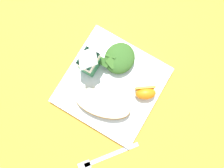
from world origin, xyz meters
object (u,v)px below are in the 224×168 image
green_salad_pile (119,58)px  metal_fork (103,158)px  cheesy_pizza_bread (103,104)px  white_plate (112,85)px  orange_wedge_front (146,93)px  milk_carton (89,61)px

green_salad_pile → metal_fork: 0.30m
metal_fork → cheesy_pizza_bread: bearing=31.5°
white_plate → cheesy_pizza_bread: 0.07m
green_salad_pile → metal_fork: green_salad_pile is taller
white_plate → orange_wedge_front: size_ratio=4.01×
green_salad_pile → metal_fork: (-0.28, -0.11, -0.03)m
cheesy_pizza_bread → milk_carton: milk_carton is taller
white_plate → green_salad_pile: 0.08m
milk_carton → orange_wedge_front: size_ratio=1.58×
cheesy_pizza_bread → metal_fork: bearing=-148.5°
cheesy_pizza_bread → orange_wedge_front: bearing=-45.2°
milk_carton → orange_wedge_front: (0.01, -0.18, -0.04)m
orange_wedge_front → metal_fork: 0.23m
cheesy_pizza_bread → orange_wedge_front: 0.13m
white_plate → orange_wedge_front: orange_wedge_front is taller
milk_carton → metal_fork: milk_carton is taller
green_salad_pile → orange_wedge_front: 0.13m
cheesy_pizza_bread → metal_fork: (-0.13, -0.08, -0.03)m
orange_wedge_front → milk_carton: bearing=93.2°
cheesy_pizza_bread → metal_fork: 0.16m
green_salad_pile → milk_carton: bearing=133.6°
green_salad_pile → milk_carton: size_ratio=0.91×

